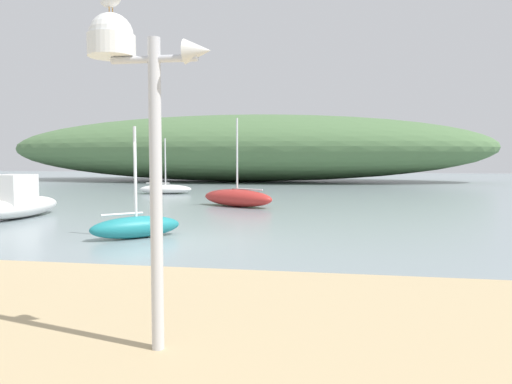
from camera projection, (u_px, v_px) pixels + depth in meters
The scene contains 7 objects.
ground_plane at pixel (166, 242), 12.11m from camera, with size 120.00×120.00×0.00m, color gray.
distant_hill at pixel (240, 148), 44.47m from camera, with size 44.54×13.56×5.99m, color #517547.
mast_structure at pixel (130, 79), 4.65m from camera, with size 1.21×0.45×3.26m.
motorboat_centre_water at pixel (18, 202), 16.93m from camera, with size 1.45×4.07×1.52m.
sailboat_off_point at pixel (237, 198), 20.93m from camera, with size 3.74×2.68×3.79m.
sailboat_by_sandbar at pixel (136, 226), 12.66m from camera, with size 2.22×2.18×2.89m.
sailboat_far_left at pixel (166, 189), 28.44m from camera, with size 3.17×1.60×3.23m.
Camera 1 is at (4.26, -11.43, 2.07)m, focal length 34.17 mm.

